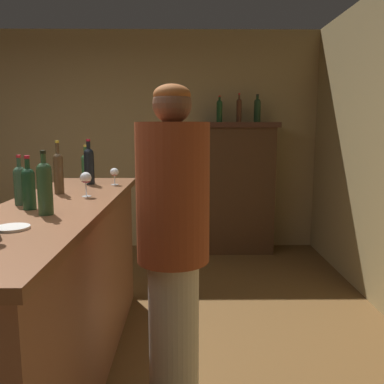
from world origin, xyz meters
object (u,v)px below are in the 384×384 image
at_px(bar_counter, 59,293).
at_px(wine_bottle_chardonnay, 20,183).
at_px(wine_bottle_pinot, 89,164).
at_px(bartender, 173,247).
at_px(wine_bottle_rose, 86,166).
at_px(display_bottle_midleft, 239,109).
at_px(display_bottle_left, 219,110).
at_px(wine_bottle_syrah, 45,186).
at_px(display_cabinet, 238,185).
at_px(wine_glass_front, 114,173).
at_px(wine_bottle_riesling, 58,171).
at_px(display_bottle_center, 257,109).
at_px(wine_glass_mid, 86,179).
at_px(cheese_plate, 12,228).
at_px(wine_bottle_merlot, 29,186).

xyz_separation_m(bar_counter, wine_bottle_chardonnay, (-0.18, -0.01, 0.65)).
distance_m(wine_bottle_pinot, bartender, 1.42).
relative_size(wine_bottle_rose, display_bottle_midleft, 0.88).
relative_size(display_bottle_left, bartender, 0.18).
distance_m(display_bottle_left, bartender, 3.05).
bearing_deg(wine_bottle_chardonnay, wine_bottle_syrah, -48.84).
bearing_deg(display_cabinet, wine_bottle_pinot, -128.40).
distance_m(wine_bottle_syrah, wine_bottle_chardonnay, 0.35).
height_order(wine_glass_front, display_bottle_left, display_bottle_left).
distance_m(wine_bottle_syrah, wine_bottle_riesling, 0.66).
distance_m(display_cabinet, display_bottle_left, 0.92).
bearing_deg(display_bottle_center, wine_glass_mid, -122.38).
bearing_deg(wine_glass_front, wine_bottle_riesling, -124.74).
xyz_separation_m(display_bottle_left, display_bottle_center, (0.44, 0.00, 0.01)).
xyz_separation_m(wine_bottle_syrah, display_bottle_left, (1.08, 2.82, 0.49)).
relative_size(display_cabinet, wine_bottle_rose, 5.31).
height_order(wine_bottle_rose, wine_glass_mid, wine_bottle_rose).
bearing_deg(display_bottle_center, display_bottle_midleft, -180.00).
height_order(display_cabinet, bartender, bartender).
height_order(display_cabinet, display_bottle_left, display_bottle_left).
distance_m(display_cabinet, bartender, 3.00).
bearing_deg(display_bottle_midleft, cheese_plate, -113.42).
bearing_deg(bar_counter, bartender, -28.63).
bearing_deg(bartender, display_cabinet, -96.33).
distance_m(cheese_plate, display_bottle_midleft, 3.45).
distance_m(wine_bottle_riesling, display_bottle_left, 2.53).
distance_m(wine_glass_front, bartender, 1.29).
height_order(display_cabinet, wine_bottle_pinot, display_cabinet).
bearing_deg(wine_bottle_riesling, display_bottle_left, 60.79).
bearing_deg(wine_bottle_merlot, wine_glass_mid, 63.21).
distance_m(wine_bottle_pinot, wine_glass_mid, 0.58).
distance_m(wine_bottle_syrah, display_bottle_left, 3.05).
relative_size(wine_bottle_rose, display_bottle_left, 0.96).
bearing_deg(display_cabinet, wine_bottle_syrah, -115.01).
height_order(wine_bottle_syrah, bartender, bartender).
distance_m(wine_bottle_riesling, bartender, 1.12).
relative_size(wine_glass_front, wine_glass_mid, 0.83).
xyz_separation_m(wine_bottle_rose, wine_bottle_pinot, (0.08, -0.20, 0.03)).
bearing_deg(wine_bottle_chardonnay, display_bottle_midleft, 58.98).
bearing_deg(display_cabinet, wine_bottle_chardonnay, -121.17).
distance_m(bar_counter, bartender, 0.88).
distance_m(wine_bottle_rose, bartender, 1.62).
height_order(bar_counter, wine_bottle_syrah, wine_bottle_syrah).
distance_m(wine_bottle_syrah, bartender, 0.70).
height_order(wine_bottle_riesling, cheese_plate, wine_bottle_riesling).
bearing_deg(display_bottle_midleft, bar_counter, -118.07).
relative_size(wine_bottle_chardonnay, bartender, 0.17).
height_order(cheese_plate, bartender, bartender).
bearing_deg(wine_bottle_rose, wine_bottle_riesling, -91.10).
height_order(wine_bottle_chardonnay, wine_glass_front, wine_bottle_chardonnay).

